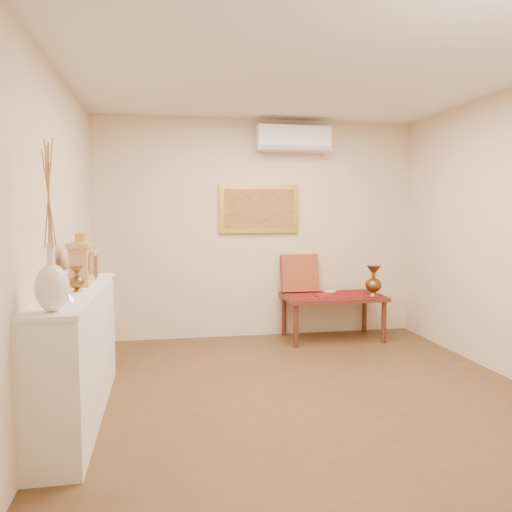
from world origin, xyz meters
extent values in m
plane|color=brown|center=(0.00, 0.00, 0.00)|extent=(4.50, 4.50, 0.00)
plane|color=silver|center=(0.00, 0.00, 2.70)|extent=(4.50, 4.50, 0.00)
cube|color=beige|center=(0.00, 2.25, 1.35)|extent=(4.00, 0.02, 2.70)
cube|color=beige|center=(0.00, -2.25, 1.35)|extent=(4.00, 0.02, 2.70)
cube|color=beige|center=(-2.00, 0.00, 1.35)|extent=(0.02, 4.50, 2.70)
cube|color=maroon|center=(0.85, 1.88, 0.55)|extent=(1.14, 0.59, 0.01)
cylinder|color=white|center=(0.88, 2.08, 0.56)|extent=(0.16, 0.16, 0.01)
cube|color=maroon|center=(0.69, 1.78, 0.56)|extent=(0.20, 0.26, 0.01)
cube|color=maroon|center=(0.50, 2.14, 0.79)|extent=(0.47, 0.20, 0.48)
cube|color=white|center=(-1.82, 0.00, 0.47)|extent=(0.35, 2.00, 0.95)
cube|color=white|center=(-1.82, 0.00, 0.96)|extent=(0.37, 2.02, 0.03)
cube|color=tan|center=(-1.83, 0.26, 1.00)|extent=(0.16, 0.36, 0.05)
cube|color=tan|center=(-1.83, 0.26, 1.16)|extent=(0.14, 0.30, 0.25)
cylinder|color=beige|center=(-1.75, 0.26, 1.16)|extent=(0.01, 0.17, 0.17)
cylinder|color=#AF9638|center=(-1.75, 0.26, 1.16)|extent=(0.01, 0.19, 0.19)
cube|color=tan|center=(-1.83, 0.26, 1.30)|extent=(0.17, 0.34, 0.04)
cube|color=#AF9638|center=(-1.83, 0.26, 1.35)|extent=(0.06, 0.11, 0.07)
cube|color=tan|center=(-1.82, 0.55, 1.09)|extent=(0.15, 0.20, 0.22)
cube|color=#542419|center=(-1.75, 0.55, 1.04)|extent=(0.01, 0.17, 0.09)
cube|color=#542419|center=(-1.75, 0.55, 1.14)|extent=(0.01, 0.17, 0.09)
cube|color=tan|center=(-1.82, 0.55, 1.21)|extent=(0.16, 0.21, 0.02)
cube|color=#542419|center=(0.85, 1.88, 0.53)|extent=(1.20, 0.70, 0.05)
cylinder|color=#542419|center=(0.31, 1.59, 0.25)|extent=(0.06, 0.06, 0.50)
cylinder|color=#542419|center=(1.39, 1.59, 0.25)|extent=(0.06, 0.06, 0.50)
cylinder|color=#542419|center=(0.31, 2.17, 0.25)|extent=(0.06, 0.06, 0.50)
cylinder|color=#542419|center=(1.39, 2.17, 0.25)|extent=(0.06, 0.06, 0.50)
cube|color=#AF9638|center=(0.00, 2.23, 1.60)|extent=(1.00, 0.05, 0.60)
cube|color=#A76C3A|center=(0.00, 2.20, 1.60)|extent=(0.88, 0.01, 0.48)
cube|color=silver|center=(0.40, 2.12, 2.45)|extent=(0.90, 0.24, 0.30)
cube|color=gray|center=(0.40, 2.00, 2.33)|extent=(0.86, 0.02, 0.05)
camera|label=1|loc=(-1.17, -3.88, 1.55)|focal=35.00mm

